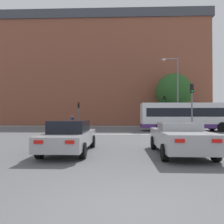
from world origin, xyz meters
The scene contains 14 objects.
ground_plane centered at (0.00, 0.00, 0.00)m, with size 400.00×400.00×0.00m, color #545456.
stop_line_strip centered at (0.00, 15.65, 0.00)m, with size 9.48×0.30×0.01m, color silver.
far_pavement centered at (0.00, 29.28, 0.01)m, with size 70.54×2.50×0.01m, color gray.
brick_civic_building centered at (-3.06, 38.12, 9.98)m, with size 37.52×11.02×22.52m.
car_saloon_left centered at (-2.34, 6.15, 0.74)m, with size 1.92×4.92×1.46m.
car_roadster_right centered at (2.55, 5.78, 0.71)m, with size 2.12×4.65×1.36m.
bus_crossing_lead centered at (7.29, 20.12, 1.61)m, with size 10.03×2.77×3.00m.
traffic_light_far_left centered at (-6.16, 28.23, 2.45)m, with size 0.26×0.31×3.61m.
traffic_light_far_right centered at (6.43, 28.29, 3.02)m, with size 0.26×0.31×4.52m.
traffic_light_near_right centered at (6.42, 15.97, 3.02)m, with size 0.26×0.31×4.52m.
street_lamp_junction centered at (6.37, 21.68, 5.01)m, with size 1.97×0.36×8.39m.
pedestrian_waiting centered at (9.26, 28.58, 1.02)m, with size 0.41×0.25×1.73m.
pedestrian_walking_east centered at (-7.19, 28.66, 0.96)m, with size 0.41×0.45×1.64m.
tree_by_building centered at (8.29, 30.17, 5.28)m, with size 5.51×5.51×8.18m.
Camera 1 is at (-0.05, -3.79, 1.70)m, focal length 35.00 mm.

